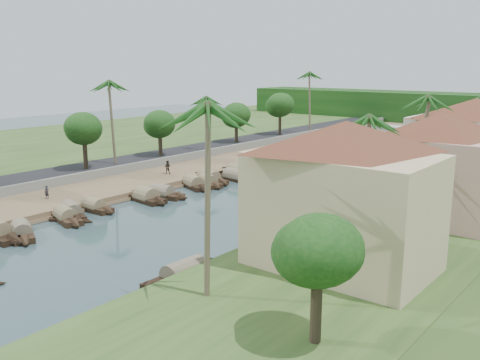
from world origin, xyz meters
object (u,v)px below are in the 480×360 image
Objects in this scene: sampan_0 at (22,232)px; building_near at (343,194)px; person_near at (47,192)px; bridge at (435,133)px.

building_near is at bearing 41.38° from sampan_0.
person_near is at bearing -177.74° from building_near.
building_near is 10.26× the size of person_near.
bridge is 19.35× the size of person_near.
person_near is at bearing 159.86° from sampan_0.
building_near is at bearing -75.61° from bridge.
bridge is 1.89× the size of building_near.
bridge is 83.07m from sampan_0.
person_near is at bearing -101.75° from bridge.
building_near is 1.96× the size of sampan_0.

